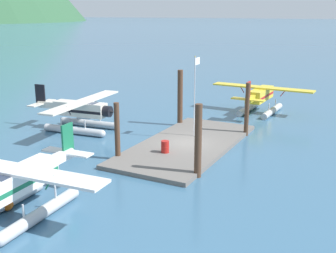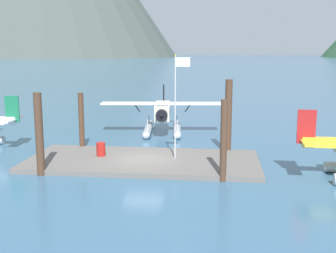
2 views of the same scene
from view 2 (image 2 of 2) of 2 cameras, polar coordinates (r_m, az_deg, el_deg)
ground_plane at (r=27.25m, az=-3.35°, el=-4.92°), size 1200.00×1200.00×0.00m
dock_platform at (r=27.21m, az=-3.36°, el=-4.61°), size 14.54×6.54×0.30m
piling_near_left at (r=25.25m, az=-16.76°, el=-1.02°), size 0.45×0.45×4.74m
piling_near_right at (r=23.23m, az=7.41°, el=-1.93°), size 0.37×0.37×4.50m
piling_far_left at (r=30.97m, az=-11.45°, el=0.62°), size 0.38×0.38×4.12m
piling_far_right at (r=29.45m, az=8.02°, el=1.24°), size 0.48×0.48×5.13m
flagpole at (r=26.48m, az=1.23°, el=4.16°), size 0.95×0.10×6.51m
fuel_drum at (r=28.11m, az=-8.93°, el=-3.00°), size 0.62×0.62×0.88m
seaplane_cream_bow_centre at (r=36.84m, az=-0.73°, el=1.56°), size 10.49×7.96×3.84m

